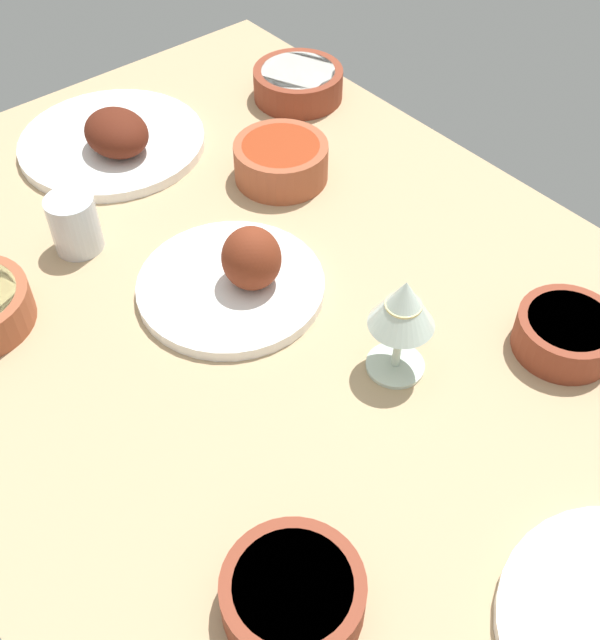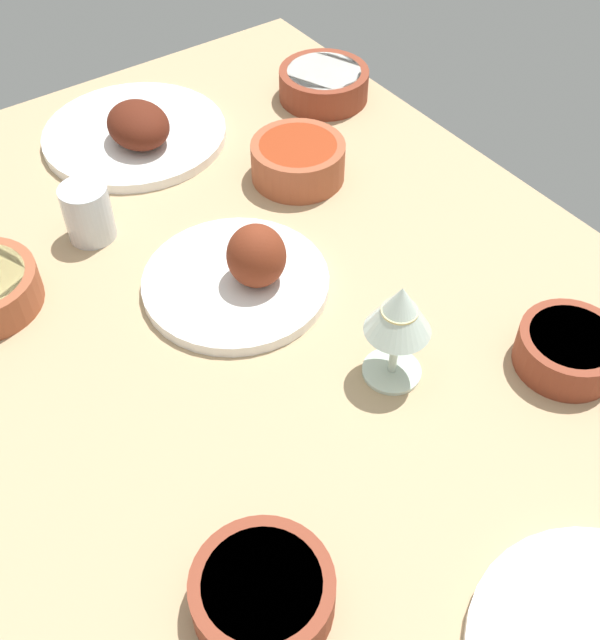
{
  "view_description": "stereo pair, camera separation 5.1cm",
  "coord_description": "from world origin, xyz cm",
  "px_view_note": "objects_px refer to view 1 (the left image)",
  "views": [
    {
      "loc": [
        49.28,
        -41.27,
        75.14
      ],
      "look_at": [
        0.0,
        0.0,
        6.0
      ],
      "focal_mm": 43.49,
      "sensor_mm": 36.0,
      "label": 1
    },
    {
      "loc": [
        52.42,
        -37.19,
        75.14
      ],
      "look_at": [
        0.0,
        0.0,
        6.0
      ],
      "focal_mm": 43.49,
      "sensor_mm": 36.0,
      "label": 2
    }
  ],
  "objects_px": {
    "plate_near_viewer": "(238,276)",
    "bowl_potatoes": "(566,332)",
    "plate_center_main": "(114,139)",
    "wine_glass": "(403,309)",
    "bowl_cream": "(298,82)",
    "bowl_sauce": "(281,160)",
    "bowl_soup": "(293,594)",
    "water_tumbler": "(74,224)"
  },
  "relations": [
    {
      "from": "bowl_soup",
      "to": "bowl_cream",
      "type": "bearing_deg",
      "value": 139.84
    },
    {
      "from": "water_tumbler",
      "to": "plate_near_viewer",
      "type": "bearing_deg",
      "value": 29.25
    },
    {
      "from": "plate_center_main",
      "to": "bowl_sauce",
      "type": "bearing_deg",
      "value": 35.07
    },
    {
      "from": "bowl_potatoes",
      "to": "water_tumbler",
      "type": "bearing_deg",
      "value": -146.44
    },
    {
      "from": "bowl_potatoes",
      "to": "bowl_soup",
      "type": "height_order",
      "value": "bowl_potatoes"
    },
    {
      "from": "plate_near_viewer",
      "to": "bowl_potatoes",
      "type": "distance_m",
      "value": 0.41
    },
    {
      "from": "plate_near_viewer",
      "to": "water_tumbler",
      "type": "xyz_separation_m",
      "value": [
        -0.21,
        -0.12,
        0.02
      ]
    },
    {
      "from": "bowl_potatoes",
      "to": "plate_center_main",
      "type": "bearing_deg",
      "value": -164.01
    },
    {
      "from": "bowl_cream",
      "to": "wine_glass",
      "type": "distance_m",
      "value": 0.61
    },
    {
      "from": "bowl_sauce",
      "to": "bowl_potatoes",
      "type": "bearing_deg",
      "value": 5.44
    },
    {
      "from": "plate_near_viewer",
      "to": "water_tumbler",
      "type": "relative_size",
      "value": 3.01
    },
    {
      "from": "bowl_potatoes",
      "to": "wine_glass",
      "type": "relative_size",
      "value": 0.87
    },
    {
      "from": "bowl_soup",
      "to": "water_tumbler",
      "type": "distance_m",
      "value": 0.58
    },
    {
      "from": "bowl_potatoes",
      "to": "plate_near_viewer",
      "type": "bearing_deg",
      "value": -143.92
    },
    {
      "from": "bowl_potatoes",
      "to": "bowl_soup",
      "type": "xyz_separation_m",
      "value": [
        0.04,
        -0.45,
        -0.0
      ]
    },
    {
      "from": "bowl_soup",
      "to": "wine_glass",
      "type": "height_order",
      "value": "wine_glass"
    },
    {
      "from": "bowl_cream",
      "to": "bowl_sauce",
      "type": "bearing_deg",
      "value": -46.25
    },
    {
      "from": "bowl_cream",
      "to": "wine_glass",
      "type": "xyz_separation_m",
      "value": [
        0.53,
        -0.29,
        0.07
      ]
    },
    {
      "from": "plate_near_viewer",
      "to": "bowl_soup",
      "type": "bearing_deg",
      "value": -30.13
    },
    {
      "from": "plate_near_viewer",
      "to": "wine_glass",
      "type": "height_order",
      "value": "wine_glass"
    },
    {
      "from": "wine_glass",
      "to": "water_tumbler",
      "type": "relative_size",
      "value": 1.73
    },
    {
      "from": "bowl_cream",
      "to": "bowl_soup",
      "type": "distance_m",
      "value": 0.89
    },
    {
      "from": "plate_near_viewer",
      "to": "bowl_sauce",
      "type": "bearing_deg",
      "value": 128.24
    },
    {
      "from": "bowl_potatoes",
      "to": "water_tumbler",
      "type": "relative_size",
      "value": 1.51
    },
    {
      "from": "plate_near_viewer",
      "to": "wine_glass",
      "type": "distance_m",
      "value": 0.24
    },
    {
      "from": "plate_center_main",
      "to": "bowl_potatoes",
      "type": "height_order",
      "value": "plate_center_main"
    },
    {
      "from": "bowl_potatoes",
      "to": "water_tumbler",
      "type": "height_order",
      "value": "water_tumbler"
    },
    {
      "from": "bowl_cream",
      "to": "bowl_sauce",
      "type": "xyz_separation_m",
      "value": [
        0.16,
        -0.16,
        0.0
      ]
    },
    {
      "from": "bowl_cream",
      "to": "water_tumbler",
      "type": "height_order",
      "value": "water_tumbler"
    },
    {
      "from": "plate_center_main",
      "to": "bowl_cream",
      "type": "distance_m",
      "value": 0.33
    },
    {
      "from": "water_tumbler",
      "to": "bowl_sauce",
      "type": "bearing_deg",
      "value": 79.9
    },
    {
      "from": "plate_center_main",
      "to": "plate_near_viewer",
      "type": "height_order",
      "value": "plate_near_viewer"
    },
    {
      "from": "plate_center_main",
      "to": "water_tumbler",
      "type": "bearing_deg",
      "value": -42.86
    },
    {
      "from": "bowl_soup",
      "to": "water_tumbler",
      "type": "xyz_separation_m",
      "value": [
        -0.58,
        0.1,
        0.01
      ]
    },
    {
      "from": "plate_near_viewer",
      "to": "bowl_soup",
      "type": "distance_m",
      "value": 0.42
    },
    {
      "from": "bowl_sauce",
      "to": "bowl_soup",
      "type": "height_order",
      "value": "bowl_sauce"
    },
    {
      "from": "plate_near_viewer",
      "to": "bowl_potatoes",
      "type": "height_order",
      "value": "plate_near_viewer"
    },
    {
      "from": "bowl_potatoes",
      "to": "bowl_sauce",
      "type": "height_order",
      "value": "bowl_sauce"
    },
    {
      "from": "bowl_potatoes",
      "to": "bowl_soup",
      "type": "relative_size",
      "value": 0.91
    },
    {
      "from": "plate_near_viewer",
      "to": "bowl_potatoes",
      "type": "bearing_deg",
      "value": 36.08
    },
    {
      "from": "plate_near_viewer",
      "to": "bowl_potatoes",
      "type": "relative_size",
      "value": 2.0
    },
    {
      "from": "bowl_potatoes",
      "to": "bowl_cream",
      "type": "distance_m",
      "value": 0.65
    }
  ]
}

